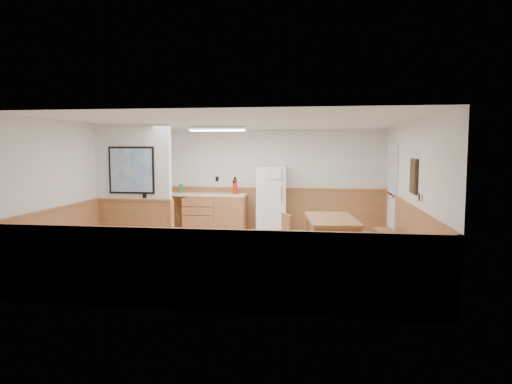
# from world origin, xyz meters

# --- Properties ---
(ground) EXTENTS (6.00, 6.00, 0.00)m
(ground) POSITION_xyz_m (0.00, 0.00, 0.00)
(ground) COLOR beige
(ground) RESTS_ON ground
(ceiling) EXTENTS (6.00, 6.00, 0.02)m
(ceiling) POSITION_xyz_m (0.00, 0.00, 2.50)
(ceiling) COLOR white
(ceiling) RESTS_ON back_wall
(back_wall) EXTENTS (6.00, 0.02, 2.50)m
(back_wall) POSITION_xyz_m (0.00, 3.00, 1.25)
(back_wall) COLOR white
(back_wall) RESTS_ON ground
(right_wall) EXTENTS (0.02, 6.00, 2.50)m
(right_wall) POSITION_xyz_m (3.00, 0.00, 1.25)
(right_wall) COLOR white
(right_wall) RESTS_ON ground
(left_wall) EXTENTS (0.02, 6.00, 2.50)m
(left_wall) POSITION_xyz_m (-3.00, 0.00, 1.25)
(left_wall) COLOR white
(left_wall) RESTS_ON ground
(wainscot_back) EXTENTS (6.00, 0.04, 1.00)m
(wainscot_back) POSITION_xyz_m (0.00, 2.98, 0.50)
(wainscot_back) COLOR #A96943
(wainscot_back) RESTS_ON ground
(wainscot_right) EXTENTS (0.04, 6.00, 1.00)m
(wainscot_right) POSITION_xyz_m (2.98, 0.00, 0.50)
(wainscot_right) COLOR #A96943
(wainscot_right) RESTS_ON ground
(wainscot_left) EXTENTS (0.04, 6.00, 1.00)m
(wainscot_left) POSITION_xyz_m (-2.98, 0.00, 0.50)
(wainscot_left) COLOR #A96943
(wainscot_left) RESTS_ON ground
(partition_wall) EXTENTS (1.50, 0.20, 2.50)m
(partition_wall) POSITION_xyz_m (-2.25, 0.19, 1.23)
(partition_wall) COLOR white
(partition_wall) RESTS_ON ground
(kitchen_counter) EXTENTS (2.20, 0.61, 1.00)m
(kitchen_counter) POSITION_xyz_m (-1.21, 2.68, 0.46)
(kitchen_counter) COLOR #A5653A
(kitchen_counter) RESTS_ON ground
(exterior_door) EXTENTS (0.07, 1.02, 2.15)m
(exterior_door) POSITION_xyz_m (2.96, 1.90, 1.05)
(exterior_door) COLOR white
(exterior_door) RESTS_ON ground
(kitchen_window) EXTENTS (0.80, 0.04, 1.00)m
(kitchen_window) POSITION_xyz_m (-2.10, 2.98, 1.55)
(kitchen_window) COLOR white
(kitchen_window) RESTS_ON back_wall
(wall_painting) EXTENTS (0.04, 0.50, 0.60)m
(wall_painting) POSITION_xyz_m (2.97, -0.30, 1.55)
(wall_painting) COLOR #2F2012
(wall_painting) RESTS_ON right_wall
(fluorescent_fixture) EXTENTS (1.20, 0.30, 0.09)m
(fluorescent_fixture) POSITION_xyz_m (-0.80, 1.30, 2.45)
(fluorescent_fixture) COLOR white
(fluorescent_fixture) RESTS_ON ceiling
(refrigerator) EXTENTS (0.75, 0.75, 1.60)m
(refrigerator) POSITION_xyz_m (0.23, 2.63, 0.80)
(refrigerator) COLOR white
(refrigerator) RESTS_ON ground
(dining_table) EXTENTS (1.04, 1.79, 0.75)m
(dining_table) POSITION_xyz_m (1.61, 0.07, 0.66)
(dining_table) COLOR #9D6239
(dining_table) RESTS_ON ground
(dining_bench) EXTENTS (0.56, 1.65, 0.45)m
(dining_bench) POSITION_xyz_m (2.72, 0.16, 0.34)
(dining_bench) COLOR #9D6239
(dining_bench) RESTS_ON ground
(dining_chair) EXTENTS (0.77, 0.65, 0.85)m
(dining_chair) POSITION_xyz_m (0.91, -0.23, 0.49)
(dining_chair) COLOR #9D6239
(dining_chair) RESTS_ON ground
(fire_extinguisher) EXTENTS (0.14, 0.14, 0.43)m
(fire_extinguisher) POSITION_xyz_m (-0.67, 2.65, 1.09)
(fire_extinguisher) COLOR red
(fire_extinguisher) RESTS_ON kitchen_counter
(soap_bottle) EXTENTS (0.10, 0.10, 0.24)m
(soap_bottle) POSITION_xyz_m (-2.08, 2.71, 1.02)
(soap_bottle) COLOR #19893D
(soap_bottle) RESTS_ON kitchen_counter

